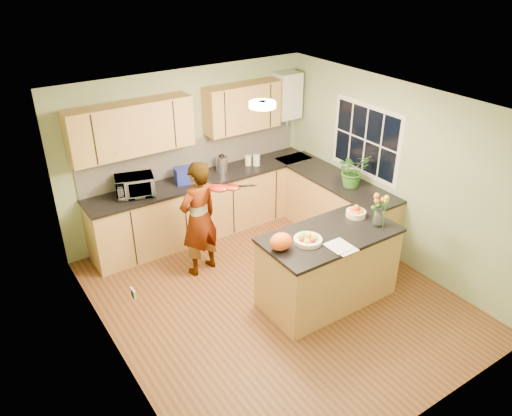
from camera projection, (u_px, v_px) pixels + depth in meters
floor at (274, 297)px, 6.42m from camera, size 4.50×4.50×0.00m
ceiling at (278, 108)px, 5.24m from camera, size 4.00×4.50×0.02m
wall_back at (189, 153)px, 7.48m from camera, size 4.00×0.02×2.50m
wall_front at (433, 318)px, 4.18m from camera, size 4.00×0.02×2.50m
wall_left at (109, 266)px, 4.85m from camera, size 0.02×4.50×2.50m
wall_right at (395, 173)px, 6.81m from camera, size 0.02×4.50×2.50m
back_counter at (207, 205)px, 7.68m from camera, size 3.64×0.62×0.94m
right_counter at (333, 205)px, 7.65m from camera, size 0.62×2.24×0.94m
splashback at (195, 155)px, 7.55m from camera, size 3.60×0.02×0.52m
upper_cabinets at (180, 119)px, 6.99m from camera, size 3.20×0.34×0.70m
boiler at (287, 96)px, 7.89m from camera, size 0.40×0.30×0.86m
window_right at (365, 140)px, 7.11m from camera, size 0.01×1.30×1.05m
light_switch at (133, 293)px, 4.39m from camera, size 0.02×0.09×0.09m
ceiling_lamp at (262, 105)px, 5.48m from camera, size 0.30×0.30×0.07m
peninsula_island at (328, 267)px, 6.18m from camera, size 1.69×0.86×0.97m
fruit_dish at (308, 239)px, 5.76m from camera, size 0.33×0.33×0.12m
orange_bowl at (356, 212)px, 6.30m from camera, size 0.25×0.25×0.15m
flower_vase at (381, 203)px, 5.96m from camera, size 0.26×0.26×0.48m
orange_bag at (281, 242)px, 5.60m from camera, size 0.31×0.28×0.20m
papers at (341, 247)px, 5.68m from camera, size 0.25×0.34×0.01m
violinist at (199, 219)px, 6.58m from camera, size 0.66×0.51×1.63m
violin at (219, 188)px, 6.29m from camera, size 0.66×0.58×0.17m
microwave at (135, 186)px, 6.85m from camera, size 0.59×0.48×0.29m
blue_box at (185, 175)px, 7.23m from camera, size 0.32×0.26×0.23m
kettle at (222, 163)px, 7.57m from camera, size 0.18×0.18×0.33m
jar_cream at (248, 160)px, 7.82m from camera, size 0.10×0.10×0.15m
jar_white at (256, 160)px, 7.81m from camera, size 0.14×0.14×0.17m
potted_plant at (353, 170)px, 7.06m from camera, size 0.52×0.48×0.50m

